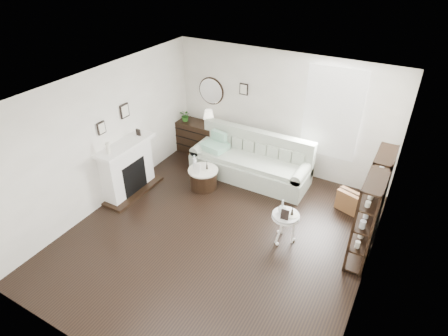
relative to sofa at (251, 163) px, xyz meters
The scene contains 18 objects.
room 1.77m from the sofa, 29.78° to the left, with size 5.50×5.50×5.50m.
fireplace 2.66m from the sofa, 137.83° to the right, with size 0.50×1.40×1.84m.
shelf_unit_far 2.77m from the sofa, 11.21° to the right, with size 0.30×0.80×1.60m.
shelf_unit_near 3.07m from the sofa, 28.10° to the right, with size 0.30×0.80×1.60m.
sofa is the anchor object (origin of this frame).
quilt 0.91m from the sofa, behind, with size 0.55×0.45×0.14m, color #2A9A64.
suitcase 2.32m from the sofa, ahead, with size 0.65×0.22×0.43m, color brown.
dresser 1.71m from the sofa, 166.88° to the left, with size 1.17×0.50×0.78m.
table_lamp 1.52m from the sofa, 163.66° to the left, with size 0.25×0.25×0.40m, color white, non-canonical shape.
potted_plant 2.07m from the sofa, behind, with size 0.26×0.23×0.29m, color #235819.
drum_table 1.14m from the sofa, 128.06° to the right, with size 0.64×0.64×0.44m.
pedestal_table 2.16m from the sofa, 48.44° to the right, with size 0.48×0.48×0.58m.
eiffel_drum 1.08m from the sofa, 126.52° to the right, with size 0.11×0.11×0.18m, color black, non-canonical shape.
bottle_drum 1.32m from the sofa, 131.69° to the right, with size 0.08×0.08×0.33m, color silver.
card_frame_drum 1.31m from the sofa, 125.25° to the right, with size 0.16×0.01×0.21m, color white.
eiffel_ped 2.22m from the sofa, 46.05° to the right, with size 0.12×0.12×0.20m, color black, non-canonical shape.
flask_ped 2.11m from the sofa, 49.78° to the right, with size 0.14×0.14×0.26m, color silver, non-canonical shape.
card_frame_ped 2.28m from the sofa, 50.16° to the right, with size 0.14×0.01×0.18m, color black.
Camera 1 is at (2.60, -4.42, 4.66)m, focal length 30.00 mm.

